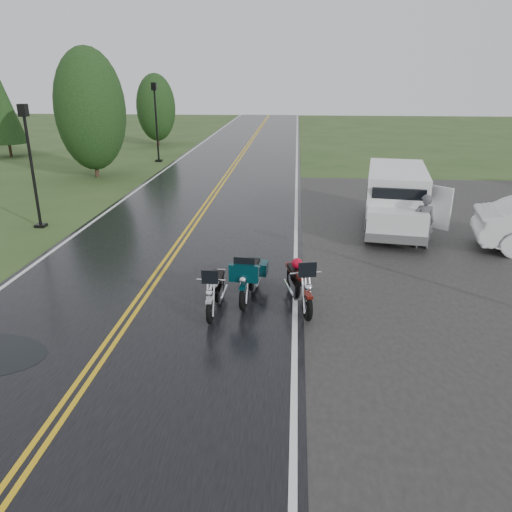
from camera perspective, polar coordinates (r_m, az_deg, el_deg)
The scene contains 12 objects.
ground at distance 11.56m, azimuth -14.92°, elevation -7.70°, with size 120.00×120.00×0.00m, color #2D471E.
road at distance 20.62m, azimuth -6.04°, elevation 5.28°, with size 8.00×100.00×0.04m, color black.
motorcycle_red at distance 11.08m, azimuth 5.92°, elevation -4.52°, with size 0.81×2.24×1.32m, color #551009, non-canonical shape.
motorcycle_teal at distance 11.50m, azimuth -1.45°, elevation -3.59°, with size 0.78×2.16×1.27m, color #042D34, non-canonical shape.
motorcycle_silver at distance 10.98m, azimuth -5.30°, elevation -5.10°, with size 0.73×2.02×1.19m, color #A1A3A8, non-canonical shape.
van_white at distance 16.69m, azimuth 12.96°, elevation 5.09°, with size 2.06×5.50×2.16m, color white, non-canonical shape.
person_at_van at distance 16.49m, azimuth 18.59°, elevation 3.63°, with size 0.64×0.42×1.75m, color #49494E.
lamp_post_near_left at distance 19.41m, azimuth -24.24°, elevation 9.25°, with size 0.37×0.37×4.36m, color black, non-canonical shape.
lamp_post_far_left at distance 32.59m, azimuth -11.32°, elevation 14.73°, with size 0.41×0.41×4.82m, color black, non-canonical shape.
tree_left_mid at distance 28.34m, azimuth -18.27°, elevation 14.23°, with size 3.62×3.62×5.66m, color #1E3D19, non-canonical shape.
tree_left_far at distance 40.61m, azimuth -11.31°, elevation 15.54°, with size 2.96×2.96×4.56m, color #1E3D19, non-canonical shape.
pine_left_far at distance 37.76m, azimuth -26.77°, elevation 13.96°, with size 2.46×2.46×5.12m, color #1E3D19, non-canonical shape.
Camera 1 is at (3.72, -9.60, 5.26)m, focal length 35.00 mm.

